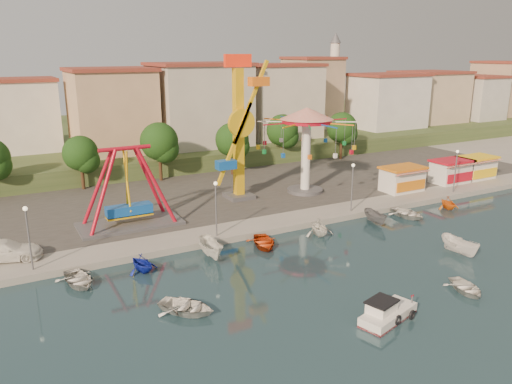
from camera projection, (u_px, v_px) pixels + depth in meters
ground at (375, 277)px, 39.88m from camera, size 200.00×200.00×0.00m
quay_deck at (148, 147)px, 92.28m from camera, size 200.00×100.00×0.60m
asphalt_pad at (220, 185)px, 65.11m from camera, size 90.00×28.00×0.01m
hill_terrace at (140, 137)px, 96.19m from camera, size 200.00×60.00×3.00m
pirate_ship_ride at (128, 189)px, 48.91m from camera, size 10.00×5.00×8.00m
kamikaze_tower at (241, 131)px, 56.95m from camera, size 4.91×3.10×16.50m
wave_swinger at (306, 131)px, 59.74m from camera, size 11.60×11.60×10.40m
booth_left at (402, 179)px, 61.84m from camera, size 5.40×3.78×3.08m
booth_mid at (451, 171)px, 65.81m from camera, size 5.40×3.78×3.08m
booth_right at (476, 167)px, 68.03m from camera, size 5.40×3.78×3.08m
lamp_post_0 at (29, 240)px, 39.05m from camera, size 0.14×0.14×5.00m
lamp_post_1 at (216, 210)px, 46.38m from camera, size 0.14×0.14×5.00m
lamp_post_2 at (352, 189)px, 53.71m from camera, size 0.14×0.14×5.00m
lamp_post_3 at (455, 172)px, 61.04m from camera, size 0.14×0.14×5.00m
tree_1 at (80, 153)px, 61.82m from camera, size 4.35×4.35×6.80m
tree_2 at (159, 141)px, 65.84m from camera, size 5.02×5.02×7.85m
tree_3 at (232, 140)px, 69.29m from camera, size 4.68×4.68×7.32m
tree_4 at (282, 130)px, 76.36m from camera, size 4.86×4.86×7.60m
tree_5 at (342, 128)px, 79.41m from camera, size 4.83×4.83×7.54m
building_1 at (22, 124)px, 71.62m from camera, size 12.33×9.01×8.63m
building_2 at (113, 110)px, 77.78m from camera, size 11.95×9.28×11.23m
building_3 at (202, 113)px, 81.70m from camera, size 12.59×10.50×9.20m
building_4 at (264, 107)px, 90.74m from camera, size 10.75×9.23×9.24m
building_5 at (329, 99)px, 94.98m from camera, size 12.77×10.96×11.21m
building_6 at (382, 94)px, 98.91m from camera, size 8.23×8.98×12.36m
building_7 at (408, 99)px, 109.01m from camera, size 11.59×10.93×8.76m
building_8 at (477, 90)px, 109.35m from camera, size 12.84×9.28×12.58m
building_9 at (505, 94)px, 118.34m from camera, size 12.95×9.17×9.21m
minaret at (334, 77)px, 98.68m from camera, size 2.80×2.80×18.00m
cabin_motorboat at (387, 314)px, 33.32m from camera, size 4.93×2.99×1.63m
rowboat_a at (187, 307)px, 34.26m from camera, size 4.87×5.02×0.85m
rowboat_b at (466, 288)px, 37.23m from camera, size 3.28×3.93×0.70m
skiff at (460, 246)px, 44.04m from camera, size 1.73×4.11×1.56m
van at (4, 250)px, 41.33m from camera, size 6.28×3.87×1.70m
moored_boat_0 at (78, 280)px, 38.40m from camera, size 3.43×4.36×0.82m
moored_boat_1 at (142, 263)px, 40.60m from camera, size 3.20×3.46×1.51m
moored_boat_2 at (211, 249)px, 43.40m from camera, size 1.95×4.34×1.63m
moored_boat_3 at (264, 242)px, 45.91m from camera, size 3.89×4.64×0.83m
moored_boat_4 at (319, 227)px, 48.63m from camera, size 3.34×3.69×1.70m
moored_boat_5 at (376, 217)px, 51.96m from camera, size 1.87×3.76×1.39m
moored_boat_6 at (407, 213)px, 54.10m from camera, size 3.27×4.33×0.85m
moored_boat_7 at (448, 203)px, 56.90m from camera, size 3.07×3.33×1.46m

